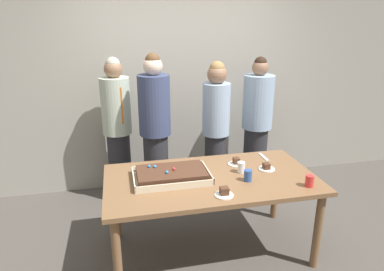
{
  "coord_description": "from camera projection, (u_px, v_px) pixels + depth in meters",
  "views": [
    {
      "loc": [
        -0.76,
        -2.63,
        2.08
      ],
      "look_at": [
        -0.14,
        0.15,
        1.11
      ],
      "focal_mm": 32.02,
      "sensor_mm": 36.0,
      "label": 1
    }
  ],
  "objects": [
    {
      "name": "sheet_cake",
      "position": [
        171.0,
        175.0,
        2.96
      ],
      "size": [
        0.66,
        0.42,
        0.11
      ],
      "color": "beige",
      "rests_on": "party_table"
    },
    {
      "name": "cake_server_utensil",
      "position": [
        264.0,
        157.0,
        3.45
      ],
      "size": [
        0.03,
        0.2,
        0.01
      ],
      "primitive_type": "cube",
      "color": "silver",
      "rests_on": "party_table"
    },
    {
      "name": "drink_cup_nearest",
      "position": [
        248.0,
        175.0,
        2.93
      ],
      "size": [
        0.07,
        0.07,
        0.1
      ],
      "primitive_type": "cylinder",
      "color": "#2D5199",
      "rests_on": "party_table"
    },
    {
      "name": "plated_slice_near_left",
      "position": [
        224.0,
        193.0,
        2.69
      ],
      "size": [
        0.15,
        0.15,
        0.07
      ],
      "color": "white",
      "rests_on": "party_table"
    },
    {
      "name": "person_serving_front",
      "position": [
        257.0,
        124.0,
        4.22
      ],
      "size": [
        0.37,
        0.37,
        1.67
      ],
      "rotation": [
        0.0,
        0.0,
        -2.42
      ],
      "color": "#28282D",
      "rests_on": "ground_plane"
    },
    {
      "name": "person_green_shirt_behind",
      "position": [
        118.0,
        129.0,
        3.92
      ],
      "size": [
        0.33,
        0.33,
        1.7
      ],
      "rotation": [
        0.0,
        0.0,
        -1.22
      ],
      "color": "#28282D",
      "rests_on": "ground_plane"
    },
    {
      "name": "interior_back_panel",
      "position": [
        177.0,
        69.0,
        4.25
      ],
      "size": [
        8.0,
        0.12,
        3.0
      ],
      "primitive_type": "cube",
      "color": "#9E998E",
      "rests_on": "ground_plane"
    },
    {
      "name": "plated_slice_near_right",
      "position": [
        236.0,
        162.0,
        3.27
      ],
      "size": [
        0.15,
        0.15,
        0.07
      ],
      "color": "white",
      "rests_on": "party_table"
    },
    {
      "name": "person_striped_tie_right",
      "position": [
        216.0,
        131.0,
        3.89
      ],
      "size": [
        0.31,
        0.31,
        1.66
      ],
      "rotation": [
        0.0,
        0.0,
        -2.21
      ],
      "color": "#28282D",
      "rests_on": "ground_plane"
    },
    {
      "name": "plated_slice_far_left",
      "position": [
        266.0,
        168.0,
        3.16
      ],
      "size": [
        0.15,
        0.15,
        0.06
      ],
      "color": "white",
      "rests_on": "party_table"
    },
    {
      "name": "drink_cup_far_end",
      "position": [
        310.0,
        181.0,
        2.83
      ],
      "size": [
        0.07,
        0.07,
        0.1
      ],
      "primitive_type": "cylinder",
      "color": "red",
      "rests_on": "party_table"
    },
    {
      "name": "party_table",
      "position": [
        211.0,
        186.0,
        3.03
      ],
      "size": [
        1.85,
        0.98,
        0.76
      ],
      "color": "brown",
      "rests_on": "ground_plane"
    },
    {
      "name": "drink_cup_middle",
      "position": [
        241.0,
        167.0,
        3.09
      ],
      "size": [
        0.07,
        0.07,
        0.1
      ],
      "primitive_type": "cylinder",
      "color": "white",
      "rests_on": "party_table"
    },
    {
      "name": "ground_plane",
      "position": [
        210.0,
        250.0,
        3.25
      ],
      "size": [
        12.0,
        12.0,
        0.0
      ],
      "primitive_type": "plane",
      "color": "#4C4742"
    },
    {
      "name": "person_far_right_suit",
      "position": [
        155.0,
        132.0,
        3.74
      ],
      "size": [
        0.34,
        0.34,
        1.76
      ],
      "rotation": [
        0.0,
        0.0,
        -1.54
      ],
      "color": "#28282D",
      "rests_on": "ground_plane"
    }
  ]
}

